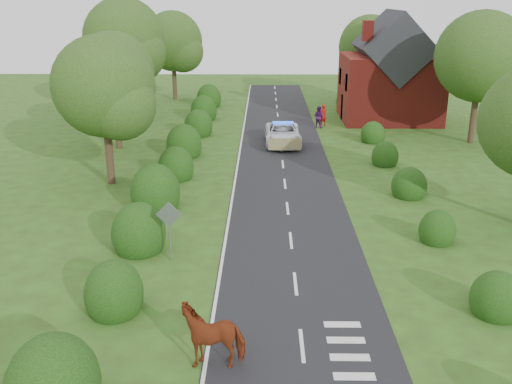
{
  "coord_description": "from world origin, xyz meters",
  "views": [
    {
      "loc": [
        -1.2,
        -19.14,
        10.29
      ],
      "look_at": [
        -1.59,
        6.82,
        1.3
      ],
      "focal_mm": 40.0,
      "sensor_mm": 36.0,
      "label": 1
    }
  ],
  "objects_px": {
    "cow": "(213,337)",
    "police_van": "(283,134)",
    "pedestrian_purple": "(319,117)",
    "pedestrian_red": "(323,115)",
    "road_sign": "(169,223)"
  },
  "relations": [
    {
      "from": "cow",
      "to": "police_van",
      "type": "distance_m",
      "value": 26.2
    },
    {
      "from": "police_van",
      "to": "pedestrian_purple",
      "type": "bearing_deg",
      "value": 60.14
    },
    {
      "from": "road_sign",
      "to": "pedestrian_red",
      "type": "distance_m",
      "value": 26.99
    },
    {
      "from": "cow",
      "to": "pedestrian_purple",
      "type": "bearing_deg",
      "value": 165.16
    },
    {
      "from": "police_van",
      "to": "pedestrian_purple",
      "type": "height_order",
      "value": "pedestrian_purple"
    },
    {
      "from": "pedestrian_red",
      "to": "road_sign",
      "type": "bearing_deg",
      "value": 42.74
    },
    {
      "from": "cow",
      "to": "pedestrian_red",
      "type": "xyz_separation_m",
      "value": [
        6.32,
        32.28,
        0.1
      ]
    },
    {
      "from": "road_sign",
      "to": "cow",
      "type": "height_order",
      "value": "road_sign"
    },
    {
      "from": "pedestrian_purple",
      "to": "pedestrian_red",
      "type": "bearing_deg",
      "value": -86.52
    },
    {
      "from": "pedestrian_red",
      "to": "pedestrian_purple",
      "type": "xyz_separation_m",
      "value": [
        -0.43,
        -0.7,
        0.0
      ]
    },
    {
      "from": "road_sign",
      "to": "cow",
      "type": "relative_size",
      "value": 1.14
    },
    {
      "from": "police_van",
      "to": "pedestrian_red",
      "type": "height_order",
      "value": "pedestrian_red"
    },
    {
      "from": "police_van",
      "to": "pedestrian_red",
      "type": "distance_m",
      "value": 7.15
    },
    {
      "from": "police_van",
      "to": "pedestrian_red",
      "type": "relative_size",
      "value": 3.11
    },
    {
      "from": "cow",
      "to": "pedestrian_red",
      "type": "distance_m",
      "value": 32.9
    }
  ]
}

